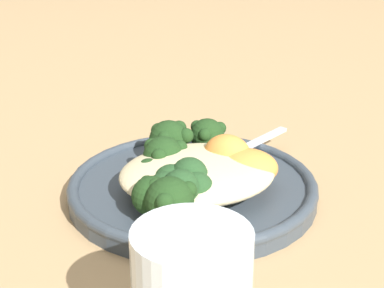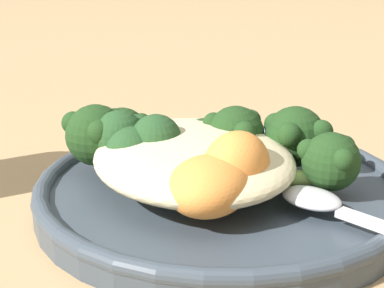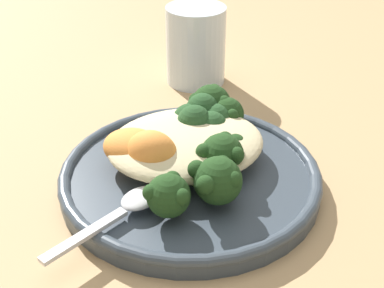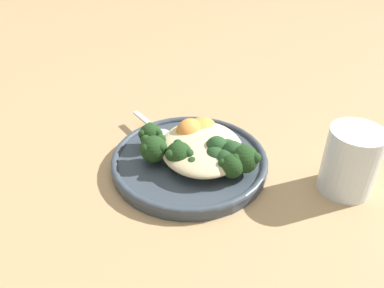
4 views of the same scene
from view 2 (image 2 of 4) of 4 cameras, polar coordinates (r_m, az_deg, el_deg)
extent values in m
plane|color=tan|center=(0.44, -0.09, -5.53)|extent=(4.00, 4.00, 0.00)
cylinder|color=#38424C|center=(0.44, 2.62, -4.66)|extent=(0.25, 0.25, 0.02)
torus|color=#38424C|center=(0.43, 2.64, -3.70)|extent=(0.25, 0.25, 0.01)
ellipsoid|color=beige|center=(0.42, -0.23, -1.29)|extent=(0.15, 0.13, 0.03)
ellipsoid|color=#8EB25B|center=(0.41, 6.39, -3.06)|extent=(0.04, 0.08, 0.01)
sphere|color=#1E3D19|center=(0.41, 12.26, -1.54)|extent=(0.04, 0.04, 0.04)
sphere|color=#1E3D19|center=(0.41, 10.29, -0.52)|extent=(0.01, 0.01, 0.01)
sphere|color=#1E3D19|center=(0.40, 13.29, -1.37)|extent=(0.01, 0.01, 0.01)
sphere|color=#1E3D19|center=(0.42, 13.38, -0.19)|extent=(0.01, 0.01, 0.01)
ellipsoid|color=#8EB25B|center=(0.43, 5.37, -2.13)|extent=(0.04, 0.08, 0.01)
sphere|color=#1E3D19|center=(0.45, 9.35, 0.51)|extent=(0.04, 0.04, 0.04)
sphere|color=#1E3D19|center=(0.45, 7.42, 1.74)|extent=(0.02, 0.02, 0.02)
sphere|color=#1E3D19|center=(0.43, 8.64, 0.83)|extent=(0.02, 0.02, 0.02)
sphere|color=#1E3D19|center=(0.44, 11.43, 1.09)|extent=(0.02, 0.02, 0.02)
sphere|color=#1E3D19|center=(0.46, 10.11, 1.97)|extent=(0.02, 0.02, 0.02)
ellipsoid|color=#8EB25B|center=(0.43, 2.74, -1.88)|extent=(0.06, 0.05, 0.02)
sphere|color=#1E3D19|center=(0.45, 3.90, 0.84)|extent=(0.04, 0.04, 0.04)
sphere|color=#1E3D19|center=(0.45, 1.93, 1.85)|extent=(0.02, 0.02, 0.02)
sphere|color=#1E3D19|center=(0.44, 4.62, 1.09)|extent=(0.02, 0.02, 0.02)
sphere|color=#1E3D19|center=(0.46, 5.20, 2.13)|extent=(0.02, 0.02, 0.02)
ellipsoid|color=#8EB25B|center=(0.43, 1.64, -1.74)|extent=(0.08, 0.03, 0.02)
sphere|color=#1E3D19|center=(0.47, 1.00, 0.62)|extent=(0.03, 0.03, 0.03)
sphere|color=#1E3D19|center=(0.46, -0.28, 1.07)|extent=(0.01, 0.01, 0.01)
sphere|color=#1E3D19|center=(0.47, 2.27, 1.30)|extent=(0.01, 0.01, 0.01)
ellipsoid|color=#8EB25B|center=(0.43, -1.37, -1.65)|extent=(0.10, 0.07, 0.02)
sphere|color=#1E3D19|center=(0.46, -6.20, 1.02)|extent=(0.04, 0.04, 0.04)
sphere|color=#1E3D19|center=(0.46, -7.96, 1.61)|extent=(0.01, 0.01, 0.01)
sphere|color=#1E3D19|center=(0.47, -4.51, 1.91)|extent=(0.01, 0.01, 0.01)
ellipsoid|color=#8EB25B|center=(0.43, -3.19, -1.89)|extent=(0.08, 0.08, 0.02)
sphere|color=#1E3D19|center=(0.45, -8.52, 0.80)|extent=(0.04, 0.04, 0.04)
sphere|color=#1E3D19|center=(0.46, -10.52, 1.85)|extent=(0.02, 0.02, 0.02)
sphere|color=#1E3D19|center=(0.43, -8.26, 1.06)|extent=(0.02, 0.02, 0.02)
sphere|color=#1E3D19|center=(0.46, -6.91, 2.17)|extent=(0.02, 0.02, 0.02)
ellipsoid|color=orange|center=(0.37, 1.53, -3.71)|extent=(0.08, 0.08, 0.03)
ellipsoid|color=orange|center=(0.39, 3.97, -1.99)|extent=(0.06, 0.06, 0.04)
sphere|color=#234723|center=(0.45, -4.97, 0.44)|extent=(0.03, 0.03, 0.03)
sphere|color=#234723|center=(0.44, -6.48, 0.75)|extent=(0.03, 0.03, 0.03)
sphere|color=#234723|center=(0.43, -5.39, -0.74)|extent=(0.03, 0.03, 0.03)
sphere|color=#234723|center=(0.43, -3.21, 0.35)|extent=(0.03, 0.03, 0.03)
sphere|color=#234723|center=(0.45, -3.00, 0.20)|extent=(0.03, 0.03, 0.03)
ellipsoid|color=silver|center=(0.39, 10.57, -4.75)|extent=(0.05, 0.04, 0.01)
camera|label=1|loc=(0.72, -56.63, 20.92)|focal=60.00mm
camera|label=3|loc=(0.60, 53.70, 24.49)|focal=50.00mm
camera|label=4|loc=(0.89, -4.85, 31.61)|focal=35.00mm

